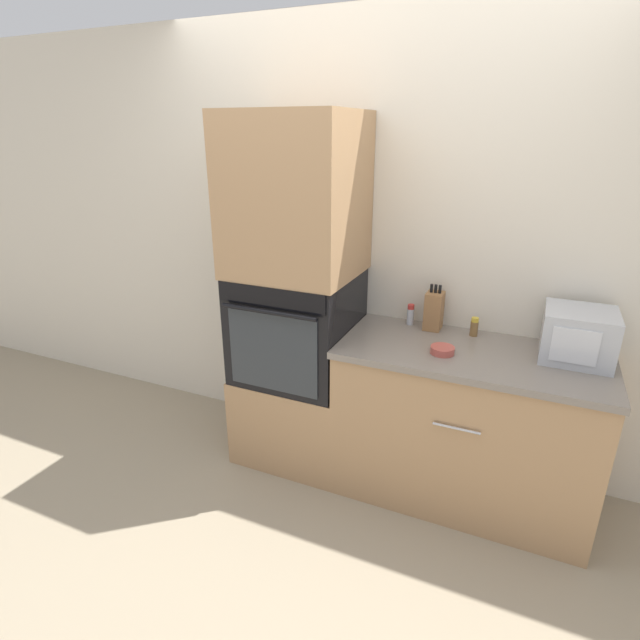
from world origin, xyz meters
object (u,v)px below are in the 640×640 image
object	(u,v)px
microwave	(578,335)
knife_block	(434,311)
wall_oven	(297,325)
condiment_jar_near	(410,315)
condiment_jar_mid	(474,327)
bowl	(442,350)

from	to	relation	value
microwave	knife_block	distance (m)	0.72
wall_oven	condiment_jar_near	bearing A→B (deg)	21.68
wall_oven	condiment_jar_mid	world-z (taller)	wall_oven
microwave	condiment_jar_near	world-z (taller)	microwave
knife_block	microwave	bearing A→B (deg)	-8.71
wall_oven	condiment_jar_near	distance (m)	0.65
bowl	condiment_jar_mid	xyz separation A→B (m)	(0.11, 0.30, 0.03)
knife_block	bowl	size ratio (longest dim) A/B	2.16
knife_block	bowl	world-z (taller)	knife_block
knife_block	condiment_jar_mid	size ratio (longest dim) A/B	2.48
microwave	bowl	size ratio (longest dim) A/B	2.69
bowl	condiment_jar_near	size ratio (longest dim) A/B	1.00
condiment_jar_near	condiment_jar_mid	bearing A→B (deg)	-4.36
microwave	condiment_jar_near	size ratio (longest dim) A/B	2.70
microwave	condiment_jar_near	xyz separation A→B (m)	(-0.84, 0.12, -0.07)
wall_oven	knife_block	bearing A→B (deg)	16.91
wall_oven	bowl	size ratio (longest dim) A/B	5.39
condiment_jar_near	microwave	bearing A→B (deg)	-8.43
bowl	condiment_jar_near	world-z (taller)	condiment_jar_near
wall_oven	microwave	world-z (taller)	wall_oven
condiment_jar_mid	condiment_jar_near	bearing A→B (deg)	175.64
bowl	wall_oven	bearing A→B (deg)	174.12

